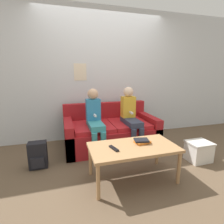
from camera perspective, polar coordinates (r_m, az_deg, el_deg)
name	(u,v)px	position (r m, az deg, el deg)	size (l,w,h in m)	color
ground_plane	(120,158)	(2.91, 2.49, -14.92)	(10.00, 10.00, 0.00)	brown
wall_back	(103,75)	(3.65, -3.10, 11.94)	(8.00, 0.06, 2.60)	silver
couch	(110,132)	(3.30, -0.67, -6.49)	(1.66, 0.90, 0.76)	maroon
coffee_table	(133,149)	(2.26, 6.92, -12.05)	(1.09, 0.58, 0.45)	#AD7F51
person_left	(95,118)	(2.95, -5.64, -1.91)	(0.24, 0.60, 1.09)	teal
person_right	(131,115)	(3.13, 6.12, -0.99)	(0.24, 0.60, 1.10)	#33384C
tv_remote	(114,148)	(2.13, 0.60, -11.80)	(0.08, 0.17, 0.02)	black
book_stack	(142,141)	(2.33, 9.75, -9.38)	(0.22, 0.17, 0.05)	orange
storage_box	(199,151)	(3.09, 26.44, -11.40)	(0.35, 0.30, 0.31)	silver
backpack	(38,155)	(2.80, -23.02, -12.87)	(0.25, 0.19, 0.39)	black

